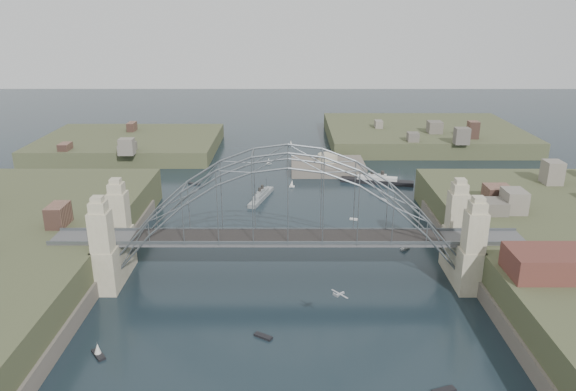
# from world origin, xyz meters

# --- Properties ---
(ground) EXTENTS (500.00, 500.00, 0.00)m
(ground) POSITION_xyz_m (0.00, 0.00, 0.00)
(ground) COLOR black
(ground) RESTS_ON ground
(bridge) EXTENTS (84.00, 13.80, 24.60)m
(bridge) POSITION_xyz_m (0.00, 0.00, 12.32)
(bridge) COLOR #4E4E50
(bridge) RESTS_ON ground
(headland_nw) EXTENTS (60.00, 45.00, 9.00)m
(headland_nw) POSITION_xyz_m (-55.00, 95.00, 0.50)
(headland_nw) COLOR #3E4328
(headland_nw) RESTS_ON ground
(headland_ne) EXTENTS (70.00, 55.00, 9.50)m
(headland_ne) POSITION_xyz_m (50.00, 110.00, 0.75)
(headland_ne) COLOR #3E4328
(headland_ne) RESTS_ON ground
(fort_island) EXTENTS (22.00, 16.00, 9.40)m
(fort_island) POSITION_xyz_m (12.00, 70.00, -0.34)
(fort_island) COLOR #595047
(fort_island) RESTS_ON ground
(wharf_shed) EXTENTS (20.00, 8.00, 4.00)m
(wharf_shed) POSITION_xyz_m (44.00, -14.00, 10.00)
(wharf_shed) COLOR #592D26
(wharf_shed) RESTS_ON shore_east
(naval_cruiser_near) EXTENTS (6.08, 15.42, 4.63)m
(naval_cruiser_near) POSITION_xyz_m (-7.04, 44.32, 0.72)
(naval_cruiser_near) COLOR gray
(naval_cruiser_near) RESTS_ON ground
(naval_cruiser_far) EXTENTS (4.42, 15.43, 5.16)m
(naval_cruiser_far) POSITION_xyz_m (-27.84, 90.80, 0.80)
(naval_cruiser_far) COLOR gray
(naval_cruiser_far) RESTS_ON ground
(ocean_liner) EXTENTS (20.52, 7.45, 5.02)m
(ocean_liner) POSITION_xyz_m (25.21, 57.84, 0.78)
(ocean_liner) COLOR black
(ocean_liner) RESTS_ON ground
(aeroplane) EXTENTS (2.28, 2.76, 0.48)m
(aeroplane) POSITION_xyz_m (7.43, -19.54, 7.69)
(aeroplane) COLOR #B9BAC0
(small_boat_a) EXTENTS (1.39, 2.47, 0.45)m
(small_boat_a) POSITION_xyz_m (-14.55, 18.78, 0.15)
(small_boat_a) COLOR silver
(small_boat_a) RESTS_ON ground
(small_boat_b) EXTENTS (2.11, 1.19, 0.45)m
(small_boat_b) POSITION_xyz_m (15.50, 29.43, 0.15)
(small_boat_b) COLOR silver
(small_boat_b) RESTS_ON ground
(small_boat_c) EXTENTS (2.95, 2.35, 0.45)m
(small_boat_c) POSITION_xyz_m (-3.70, -18.93, 0.15)
(small_boat_c) COLOR silver
(small_boat_c) RESTS_ON ground
(small_boat_d) EXTENTS (2.03, 2.41, 0.45)m
(small_boat_d) POSITION_xyz_m (24.74, 43.10, 0.15)
(small_boat_d) COLOR silver
(small_boat_d) RESTS_ON ground
(small_boat_e) EXTENTS (3.50, 2.32, 0.45)m
(small_boat_e) POSITION_xyz_m (-26.53, 56.78, 0.15)
(small_boat_e) COLOR silver
(small_boat_e) RESTS_ON ground
(small_boat_f) EXTENTS (1.55, 1.17, 2.38)m
(small_boat_f) POSITION_xyz_m (1.03, 54.30, 1.04)
(small_boat_f) COLOR silver
(small_boat_f) RESTS_ON ground
(small_boat_g) EXTENTS (3.33, 2.05, 0.45)m
(small_boat_g) POSITION_xyz_m (20.28, -31.30, 0.15)
(small_boat_g) COLOR silver
(small_boat_g) RESTS_ON ground
(small_boat_h) EXTENTS (2.10, 1.75, 2.38)m
(small_boat_h) POSITION_xyz_m (-6.26, 77.51, 0.93)
(small_boat_h) COLOR silver
(small_boat_h) RESTS_ON ground
(small_boat_i) EXTENTS (2.21, 1.95, 1.43)m
(small_boat_i) POSITION_xyz_m (24.10, 12.82, 0.29)
(small_boat_i) COLOR silver
(small_boat_i) RESTS_ON ground
(small_boat_j) EXTENTS (2.74, 3.10, 2.38)m
(small_boat_j) POSITION_xyz_m (-27.09, -23.55, 0.73)
(small_boat_j) COLOR silver
(small_boat_j) RESTS_ON ground
(small_boat_k) EXTENTS (1.81, 1.54, 2.38)m
(small_boat_k) POSITION_xyz_m (0.95, 102.13, 0.98)
(small_boat_k) COLOR silver
(small_boat_k) RESTS_ON ground
(small_boat_l) EXTENTS (2.57, 2.66, 1.43)m
(small_boat_l) POSITION_xyz_m (-37.48, 28.57, 0.28)
(small_boat_l) COLOR silver
(small_boat_l) RESTS_ON ground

